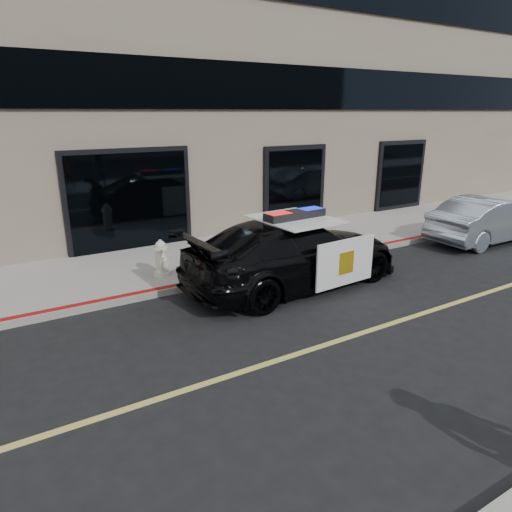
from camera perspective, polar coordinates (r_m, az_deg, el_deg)
ground at (r=7.87m, az=7.55°, el=-11.33°), size 120.00×120.00×0.00m
sidewalk_n at (r=12.03m, az=-8.11°, el=-0.54°), size 60.00×3.50×0.15m
building_n at (r=16.57m, az=-17.02°, el=24.60°), size 60.00×7.00×12.00m
police_car at (r=10.26m, az=4.79°, el=0.47°), size 2.82×5.55×1.73m
silver_sedan at (r=15.42m, az=27.12°, el=4.06°), size 1.52×4.18×1.37m
fire_hydrant at (r=10.73m, az=-11.73°, el=-0.35°), size 0.38×0.53×0.85m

